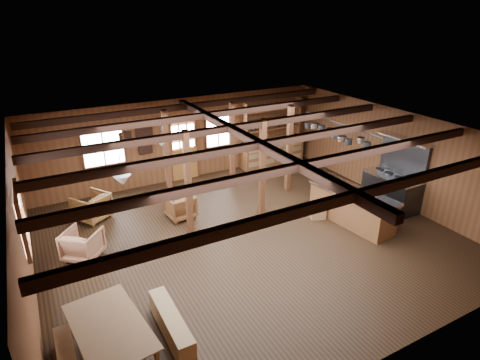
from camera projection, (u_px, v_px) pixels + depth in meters
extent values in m
cube|color=black|center=(248.00, 238.00, 10.43)|extent=(10.00, 9.00, 0.02)
cube|color=black|center=(249.00, 133.00, 9.31)|extent=(10.00, 9.00, 0.02)
cube|color=brown|center=(22.00, 240.00, 7.68)|extent=(0.02, 9.00, 2.80)
cube|color=brown|center=(393.00, 155.00, 12.06)|extent=(0.02, 9.00, 2.80)
cube|color=brown|center=(183.00, 140.00, 13.51)|extent=(10.00, 0.02, 2.80)
cube|color=brown|center=(392.00, 295.00, 6.23)|extent=(10.00, 0.02, 2.80)
cube|color=black|center=(355.00, 196.00, 6.54)|extent=(9.80, 0.12, 0.18)
cube|color=black|center=(300.00, 166.00, 7.75)|extent=(9.80, 0.12, 0.18)
cube|color=black|center=(260.00, 145.00, 8.96)|extent=(9.80, 0.12, 0.18)
cube|color=black|center=(230.00, 128.00, 10.17)|extent=(9.80, 0.12, 0.18)
cube|color=black|center=(206.00, 115.00, 11.38)|extent=(9.80, 0.12, 0.18)
cube|color=black|center=(189.00, 106.00, 12.43)|extent=(9.80, 0.12, 0.18)
cube|color=black|center=(249.00, 139.00, 9.36)|extent=(0.18, 8.82, 0.18)
cube|color=#432213|center=(188.00, 183.00, 10.15)|extent=(0.15, 0.15, 2.80)
cube|color=#432213|center=(167.00, 156.00, 12.01)|extent=(0.15, 0.15, 2.80)
cube|color=#432213|center=(262.00, 168.00, 11.11)|extent=(0.15, 0.15, 2.80)
cube|color=#432213|center=(232.00, 145.00, 12.98)|extent=(0.15, 0.15, 2.80)
cube|color=#432213|center=(289.00, 149.00, 12.62)|extent=(0.15, 0.15, 2.80)
cube|color=brown|center=(185.00, 164.00, 13.80)|extent=(0.90, 0.06, 1.10)
cube|color=#432213|center=(170.00, 152.00, 13.39)|extent=(0.06, 0.08, 2.10)
cube|color=#432213|center=(197.00, 148.00, 13.81)|extent=(0.06, 0.08, 2.10)
cube|color=#432213|center=(182.00, 119.00, 13.17)|extent=(1.02, 0.08, 0.06)
cube|color=white|center=(183.00, 136.00, 13.40)|extent=(0.84, 0.02, 0.90)
cube|color=white|center=(103.00, 146.00, 12.25)|extent=(1.20, 0.02, 1.20)
cube|color=#432213|center=(103.00, 146.00, 12.25)|extent=(1.32, 0.06, 1.32)
cube|color=white|center=(218.00, 129.00, 13.96)|extent=(0.90, 0.02, 1.20)
cube|color=#432213|center=(218.00, 129.00, 13.96)|extent=(1.02, 0.06, 1.32)
cube|color=white|center=(22.00, 219.00, 8.02)|extent=(0.02, 1.20, 1.20)
cube|color=#432213|center=(22.00, 219.00, 8.02)|extent=(0.14, 1.24, 1.32)
cube|color=silver|center=(144.00, 134.00, 12.74)|extent=(0.50, 0.03, 0.40)
cube|color=black|center=(144.00, 134.00, 12.73)|extent=(0.55, 0.02, 0.45)
cube|color=silver|center=(126.00, 140.00, 12.52)|extent=(0.35, 0.03, 0.45)
cube|color=black|center=(126.00, 140.00, 12.51)|extent=(0.40, 0.02, 0.50)
cube|color=silver|center=(146.00, 149.00, 12.94)|extent=(0.40, 0.03, 0.30)
cube|color=black|center=(146.00, 149.00, 12.93)|extent=(0.45, 0.02, 0.35)
cube|color=brown|center=(272.00, 153.00, 15.12)|extent=(2.50, 0.55, 0.90)
cube|color=olive|center=(272.00, 141.00, 14.92)|extent=(2.55, 0.60, 0.06)
cube|color=brown|center=(272.00, 128.00, 14.79)|extent=(2.30, 0.35, 0.04)
cube|color=brown|center=(272.00, 119.00, 14.65)|extent=(2.30, 0.35, 0.04)
cube|color=brown|center=(272.00, 109.00, 14.51)|extent=(2.30, 0.35, 0.04)
cube|color=brown|center=(245.00, 123.00, 14.14)|extent=(0.04, 0.35, 1.40)
cube|color=brown|center=(298.00, 115.00, 15.15)|extent=(0.04, 0.35, 1.40)
cylinder|color=#2E2E30|center=(120.00, 165.00, 8.09)|extent=(0.02, 0.02, 0.45)
cone|color=white|center=(122.00, 180.00, 8.22)|extent=(0.36, 0.36, 0.22)
cylinder|color=#2E2E30|center=(161.00, 130.00, 10.36)|extent=(0.02, 0.02, 0.45)
cone|color=white|center=(162.00, 142.00, 10.49)|extent=(0.36, 0.36, 0.22)
cylinder|color=#2E2E30|center=(341.00, 124.00, 11.00)|extent=(0.04, 3.00, 0.04)
cylinder|color=#2E2E30|center=(379.00, 141.00, 9.99)|extent=(0.01, 0.01, 0.24)
cylinder|color=silver|center=(378.00, 149.00, 10.06)|extent=(0.21, 0.21, 0.14)
cylinder|color=#2E2E30|center=(368.00, 138.00, 10.18)|extent=(0.01, 0.01, 0.20)
cylinder|color=#2E2E30|center=(367.00, 145.00, 10.25)|extent=(0.20, 0.20, 0.14)
cylinder|color=#2E2E30|center=(362.00, 134.00, 10.45)|extent=(0.01, 0.01, 0.18)
cylinder|color=silver|center=(361.00, 140.00, 10.52)|extent=(0.20, 0.20, 0.14)
cylinder|color=#2E2E30|center=(349.00, 134.00, 10.66)|extent=(0.01, 0.01, 0.28)
cylinder|color=#2E2E30|center=(349.00, 141.00, 10.74)|extent=(0.20, 0.20, 0.14)
cylinder|color=#2E2E30|center=(343.00, 131.00, 10.92)|extent=(0.01, 0.01, 0.29)
cylinder|color=silver|center=(342.00, 139.00, 11.00)|extent=(0.25, 0.25, 0.14)
cylinder|color=#2E2E30|center=(336.00, 128.00, 11.16)|extent=(0.01, 0.01, 0.28)
cylinder|color=#2E2E30|center=(335.00, 135.00, 11.25)|extent=(0.25, 0.25, 0.14)
cylinder|color=#2E2E30|center=(331.00, 124.00, 11.43)|extent=(0.01, 0.01, 0.24)
cylinder|color=silver|center=(331.00, 131.00, 11.51)|extent=(0.26, 0.26, 0.14)
cylinder|color=#2E2E30|center=(322.00, 122.00, 11.63)|extent=(0.01, 0.01, 0.21)
cylinder|color=#2E2E30|center=(322.00, 128.00, 11.70)|extent=(0.20, 0.20, 0.14)
cylinder|color=#2E2E30|center=(316.00, 120.00, 11.88)|extent=(0.01, 0.01, 0.23)
cylinder|color=silver|center=(315.00, 126.00, 11.95)|extent=(0.27, 0.27, 0.14)
cylinder|color=#2E2E30|center=(308.00, 119.00, 12.11)|extent=(0.01, 0.01, 0.28)
cylinder|color=#2E2E30|center=(308.00, 125.00, 12.20)|extent=(0.18, 0.18, 0.14)
cube|color=brown|center=(352.00, 208.00, 11.03)|extent=(1.09, 2.48, 0.86)
cube|color=silver|center=(353.00, 192.00, 10.84)|extent=(1.18, 2.59, 0.08)
cylinder|color=#2E2E30|center=(370.00, 201.00, 10.36)|extent=(0.44, 0.44, 0.06)
cylinder|color=silver|center=(376.00, 194.00, 10.39)|extent=(0.03, 0.03, 0.30)
cube|color=olive|center=(318.00, 211.00, 11.31)|extent=(0.55, 0.47, 0.41)
cube|color=#2E2E30|center=(391.00, 192.00, 11.87)|extent=(0.85, 1.60, 0.96)
cube|color=silver|center=(394.00, 176.00, 11.67)|extent=(0.88, 1.62, 0.04)
cube|color=#2E2E30|center=(404.00, 156.00, 11.59)|extent=(0.12, 1.60, 1.07)
cube|color=silver|center=(405.00, 139.00, 11.32)|extent=(0.40, 1.71, 0.05)
imported|color=brown|center=(114.00, 340.00, 6.77)|extent=(1.30, 2.04, 0.68)
cube|color=olive|center=(171.00, 324.00, 7.25)|extent=(0.31, 1.67, 0.46)
imported|color=brown|center=(92.00, 207.00, 11.19)|extent=(1.15, 1.16, 0.77)
imported|color=brown|center=(180.00, 206.00, 11.31)|extent=(0.81, 0.83, 0.70)
imported|color=brown|center=(83.00, 244.00, 9.46)|extent=(1.11, 1.11, 0.73)
cylinder|color=silver|center=(331.00, 177.00, 11.51)|extent=(0.28, 0.28, 0.17)
imported|color=silver|center=(334.00, 186.00, 11.05)|extent=(0.33, 0.33, 0.07)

